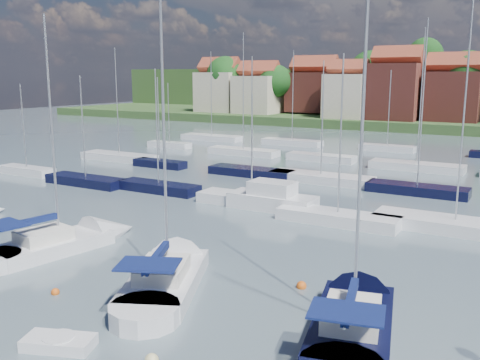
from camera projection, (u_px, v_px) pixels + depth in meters
The scene contains 9 objects.
ground at pixel (401, 175), 56.80m from camera, with size 260.00×260.00×0.00m, color #46565F.
sailboat_left at pixel (71, 242), 32.99m from camera, with size 4.75×11.39×15.05m.
sailboat_centre at pixel (172, 271), 28.01m from camera, with size 7.71×12.11×16.10m.
sailboat_navy at pixel (355, 314), 23.07m from camera, with size 5.58×12.01×16.10m.
tender at pixel (59, 343), 20.83m from camera, with size 3.00×2.15×0.59m.
buoy_c at pixel (55, 294), 25.99m from camera, with size 0.41×0.41×0.41m, color #D85914.
buoy_e at pixel (301, 288), 26.75m from camera, with size 0.51×0.51×0.51m, color #D85914.
buoy_g at pixel (137, 330), 22.37m from camera, with size 0.43×0.43×0.43m, color #D85914.
marina_field at pixel (409, 180), 51.65m from camera, with size 79.62×41.41×15.93m.
Camera 1 is at (13.04, -16.91, 10.51)m, focal length 40.00 mm.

